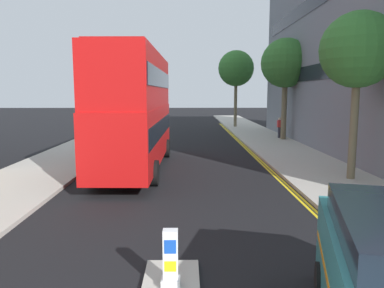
% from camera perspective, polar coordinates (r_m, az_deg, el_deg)
% --- Properties ---
extents(sidewalk_right, '(4.00, 80.00, 0.14)m').
position_cam_1_polar(sidewalk_right, '(20.16, 17.14, -2.89)').
color(sidewalk_right, '#ADA89E').
rests_on(sidewalk_right, ground).
extents(sidewalk_left, '(4.00, 80.00, 0.14)m').
position_cam_1_polar(sidewalk_left, '(20.36, -20.34, -2.93)').
color(sidewalk_left, '#ADA89E').
rests_on(sidewalk_left, ground).
extents(kerb_line_outer, '(0.10, 56.00, 0.01)m').
position_cam_1_polar(kerb_line_outer, '(17.72, 12.62, -4.40)').
color(kerb_line_outer, yellow).
rests_on(kerb_line_outer, ground).
extents(kerb_line_inner, '(0.10, 56.00, 0.01)m').
position_cam_1_polar(kerb_line_inner, '(17.68, 12.11, -4.41)').
color(kerb_line_inner, yellow).
rests_on(kerb_line_inner, ground).
extents(keep_left_bollard, '(0.36, 0.28, 1.11)m').
position_cam_1_polar(keep_left_bollard, '(7.25, -3.33, -17.52)').
color(keep_left_bollard, silver).
rests_on(keep_left_bollard, traffic_island).
extents(double_decker_bus_away, '(2.96, 10.85, 5.64)m').
position_cam_1_polar(double_decker_bus_away, '(18.13, -8.70, 5.63)').
color(double_decker_bus_away, '#B20F0F').
rests_on(double_decker_bus_away, ground).
extents(pedestrian_far, '(0.34, 0.22, 1.62)m').
position_cam_1_polar(pedestrian_far, '(30.40, 13.31, 2.53)').
color(pedestrian_far, '#2D2D38').
rests_on(pedestrian_far, sidewalk_right).
extents(street_tree_near, '(3.73, 3.73, 7.69)m').
position_cam_1_polar(street_tree_near, '(29.51, 14.23, 11.91)').
color(street_tree_near, '#6B6047').
rests_on(street_tree_near, sidewalk_right).
extents(street_tree_mid, '(3.74, 3.74, 7.99)m').
position_cam_1_polar(street_tree_mid, '(39.82, 6.81, 11.45)').
color(street_tree_mid, '#6B6047').
rests_on(street_tree_mid, sidewalk_right).
extents(street_tree_far, '(3.05, 3.05, 6.82)m').
position_cam_1_polar(street_tree_far, '(16.71, 24.24, 12.93)').
color(street_tree_far, '#6B6047').
rests_on(street_tree_far, sidewalk_right).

